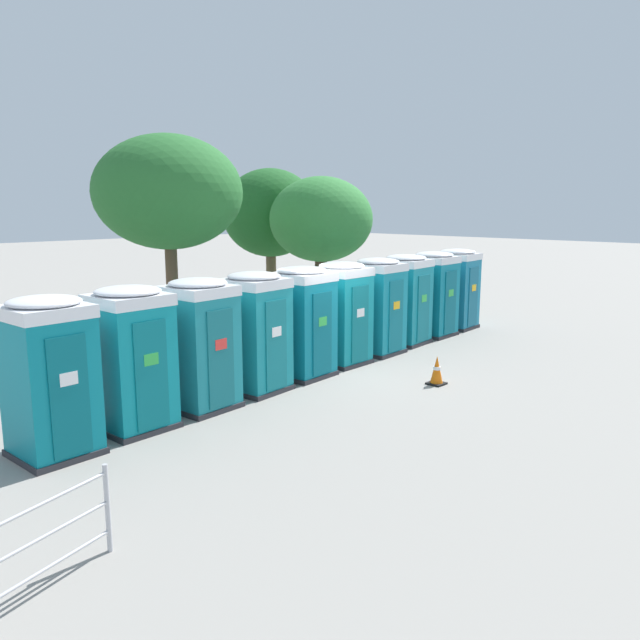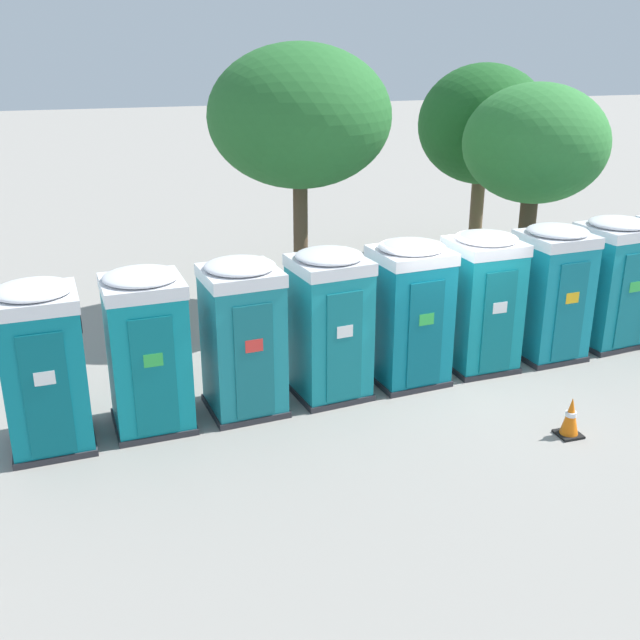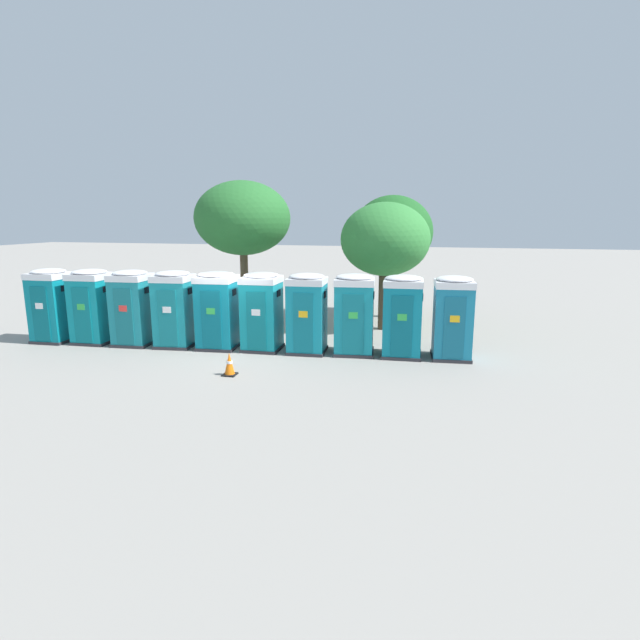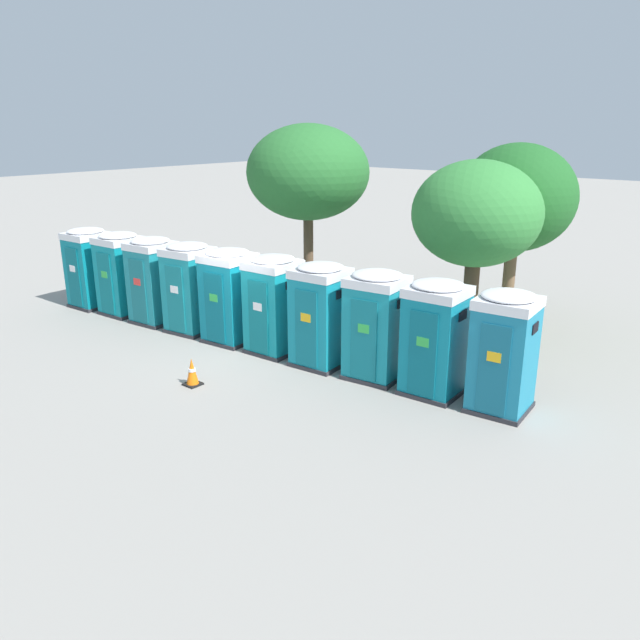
# 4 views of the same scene
# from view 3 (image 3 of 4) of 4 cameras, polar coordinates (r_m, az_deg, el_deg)

# --- Properties ---
(ground_plane) EXTENTS (120.00, 120.00, 0.00)m
(ground_plane) POSITION_cam_3_polar(r_m,az_deg,el_deg) (16.56, -9.21, -3.39)
(ground_plane) COLOR gray
(portapotty_0) EXTENTS (1.23, 1.25, 2.54)m
(portapotty_0) POSITION_cam_3_polar(r_m,az_deg,el_deg) (19.57, -28.31, 1.52)
(portapotty_0) COLOR #2D2D33
(portapotty_0) RESTS_ON ground
(portapotty_1) EXTENTS (1.26, 1.25, 2.54)m
(portapotty_1) POSITION_cam_3_polar(r_m,az_deg,el_deg) (18.75, -24.57, 1.47)
(portapotty_1) COLOR #2D2D33
(portapotty_1) RESTS_ON ground
(portapotty_2) EXTENTS (1.28, 1.29, 2.54)m
(portapotty_2) POSITION_cam_3_polar(r_m,az_deg,el_deg) (17.93, -20.64, 1.36)
(portapotty_2) COLOR #2D2D33
(portapotty_2) RESTS_ON ground
(portapotty_3) EXTENTS (1.31, 1.32, 2.54)m
(portapotty_3) POSITION_cam_3_polar(r_m,az_deg,el_deg) (17.25, -16.29, 1.26)
(portapotty_3) COLOR #2D2D33
(portapotty_3) RESTS_ON ground
(portapotty_4) EXTENTS (1.33, 1.30, 2.54)m
(portapotty_4) POSITION_cam_3_polar(r_m,az_deg,el_deg) (16.65, -11.65, 1.13)
(portapotty_4) COLOR #2D2D33
(portapotty_4) RESTS_ON ground
(portapotty_5) EXTENTS (1.23, 1.24, 2.54)m
(portapotty_5) POSITION_cam_3_polar(r_m,az_deg,el_deg) (16.20, -6.67, 1.01)
(portapotty_5) COLOR #2D2D33
(portapotty_5) RESTS_ON ground
(portapotty_6) EXTENTS (1.26, 1.27, 2.54)m
(portapotty_6) POSITION_cam_3_polar(r_m,az_deg,el_deg) (15.81, -1.49, 0.82)
(portapotty_6) COLOR #2D2D33
(portapotty_6) RESTS_ON ground
(portapotty_7) EXTENTS (1.36, 1.33, 2.54)m
(portapotty_7) POSITION_cam_3_polar(r_m,az_deg,el_deg) (15.67, 3.94, 0.70)
(portapotty_7) COLOR #2D2D33
(portapotty_7) RESTS_ON ground
(portapotty_8) EXTENTS (1.27, 1.26, 2.54)m
(portapotty_8) POSITION_cam_3_polar(r_m,az_deg,el_deg) (15.55, 9.42, 0.48)
(portapotty_8) COLOR #2D2D33
(portapotty_8) RESTS_ON ground
(portapotty_9) EXTENTS (1.26, 1.29, 2.54)m
(portapotty_9) POSITION_cam_3_polar(r_m,az_deg,el_deg) (15.63, 14.92, 0.30)
(portapotty_9) COLOR #2D2D33
(portapotty_9) RESTS_ON ground
(street_tree_0) EXTENTS (3.35, 3.35, 4.82)m
(street_tree_0) POSITION_cam_3_polar(r_m,az_deg,el_deg) (19.08, 7.46, 9.05)
(street_tree_0) COLOR #4C3826
(street_tree_0) RESTS_ON ground
(street_tree_1) EXTENTS (3.81, 3.81, 5.69)m
(street_tree_1) POSITION_cam_3_polar(r_m,az_deg,el_deg) (20.48, -8.83, 11.38)
(street_tree_1) COLOR brown
(street_tree_1) RESTS_ON ground
(street_tree_2) EXTENTS (3.37, 3.37, 5.17)m
(street_tree_2) POSITION_cam_3_polar(r_m,az_deg,el_deg) (21.54, 8.28, 9.83)
(street_tree_2) COLOR brown
(street_tree_2) RESTS_ON ground
(traffic_cone) EXTENTS (0.36, 0.36, 0.64)m
(traffic_cone) POSITION_cam_3_polar(r_m,az_deg,el_deg) (13.92, -10.31, -5.00)
(traffic_cone) COLOR black
(traffic_cone) RESTS_ON ground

